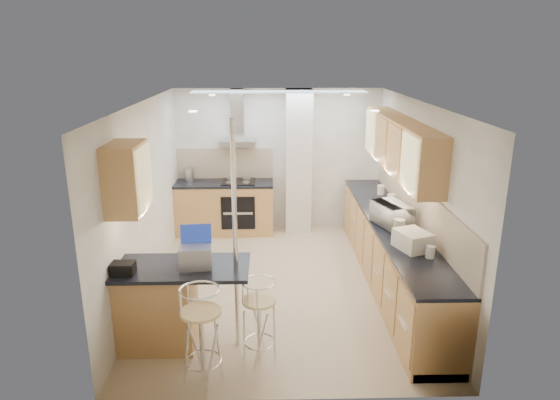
{
  "coord_description": "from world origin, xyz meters",
  "views": [
    {
      "loc": [
        -0.18,
        -6.32,
        3.15
      ],
      "look_at": [
        -0.02,
        0.2,
        1.16
      ],
      "focal_mm": 32.0,
      "sensor_mm": 36.0,
      "label": 1
    }
  ],
  "objects_px": {
    "bar_stool_near": "(202,336)",
    "bar_stool_end": "(259,321)",
    "bread_bin": "(413,240)",
    "microwave": "(392,214)",
    "laptop": "(195,257)"
  },
  "relations": [
    {
      "from": "bread_bin",
      "to": "bar_stool_end",
      "type": "bearing_deg",
      "value": -176.99
    },
    {
      "from": "microwave",
      "to": "bar_stool_near",
      "type": "distance_m",
      "value": 3.03
    },
    {
      "from": "laptop",
      "to": "bread_bin",
      "type": "height_order",
      "value": "laptop"
    },
    {
      "from": "bar_stool_near",
      "to": "bread_bin",
      "type": "relative_size",
      "value": 2.51
    },
    {
      "from": "bar_stool_near",
      "to": "bar_stool_end",
      "type": "distance_m",
      "value": 0.65
    },
    {
      "from": "bread_bin",
      "to": "microwave",
      "type": "bearing_deg",
      "value": 72.68
    },
    {
      "from": "microwave",
      "to": "bar_stool_end",
      "type": "xyz_separation_m",
      "value": [
        -1.72,
        -1.58,
        -0.62
      ]
    },
    {
      "from": "laptop",
      "to": "bar_stool_near",
      "type": "relative_size",
      "value": 0.34
    },
    {
      "from": "laptop",
      "to": "microwave",
      "type": "bearing_deg",
      "value": 23.27
    },
    {
      "from": "bar_stool_near",
      "to": "bar_stool_end",
      "type": "xyz_separation_m",
      "value": [
        0.55,
        0.35,
        -0.05
      ]
    },
    {
      "from": "bar_stool_near",
      "to": "bar_stool_end",
      "type": "bearing_deg",
      "value": 42.34
    },
    {
      "from": "bar_stool_near",
      "to": "bread_bin",
      "type": "bearing_deg",
      "value": 35.57
    },
    {
      "from": "bread_bin",
      "to": "bar_stool_near",
      "type": "bearing_deg",
      "value": -174.72
    },
    {
      "from": "microwave",
      "to": "bread_bin",
      "type": "bearing_deg",
      "value": 164.5
    },
    {
      "from": "microwave",
      "to": "bar_stool_end",
      "type": "bearing_deg",
      "value": 113.77
    }
  ]
}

